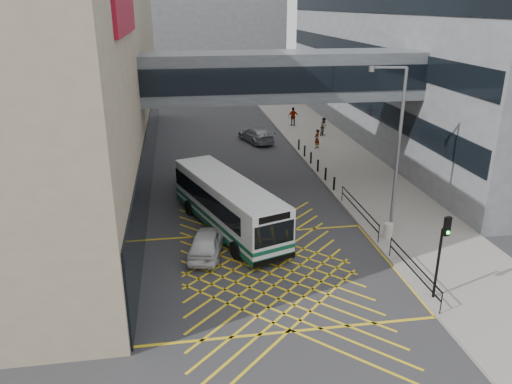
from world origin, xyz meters
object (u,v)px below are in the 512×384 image
pedestrian_a (317,139)px  litter_bin (388,231)px  traffic_light (442,246)px  bus (227,203)px  car_white (207,242)px  car_dark (196,176)px  pedestrian_b (324,127)px  car_silver (256,134)px  street_lamp (396,139)px  pedestrian_c (293,117)px

pedestrian_a → litter_bin: bearing=45.8°
traffic_light → litter_bin: size_ratio=4.63×
bus → car_white: bearing=-134.0°
bus → car_dark: bus is taller
bus → pedestrian_b: size_ratio=6.14×
bus → car_white: 3.33m
car_dark → traffic_light: 18.63m
car_dark → bus: bearing=103.3°
car_dark → pedestrian_a: bearing=-142.5°
car_dark → pedestrian_a: 13.18m
car_silver → pedestrian_a: bearing=126.8°
car_silver → pedestrian_a: (4.77, -3.46, 0.27)m
bus → street_lamp: size_ratio=1.19×
bus → car_silver: (4.54, 18.36, -0.82)m
bus → car_white: size_ratio=2.50×
car_white → pedestrian_c: size_ratio=2.23×
car_dark → pedestrian_c: bearing=-121.0°
car_white → traffic_light: 11.11m
car_silver → street_lamp: bearing=85.3°
car_white → pedestrian_a: size_ratio=2.53×
car_silver → traffic_light: bearing=79.9°
car_dark → street_lamp: bearing=142.3°
bus → street_lamp: (8.90, -1.35, 3.62)m
bus → traffic_light: 11.85m
bus → pedestrian_b: (11.16, 19.08, -0.53)m
car_dark → traffic_light: size_ratio=1.28×
pedestrian_c → pedestrian_a: bearing=88.3°
pedestrian_b → car_dark: bearing=178.8°
pedestrian_a → pedestrian_c: (-0.08, 8.71, 0.11)m
traffic_light → street_lamp: street_lamp is taller
car_white → pedestrian_b: bearing=-106.8°
street_lamp → pedestrian_b: 20.97m
traffic_light → pedestrian_a: (1.38, 23.63, -1.64)m
car_silver → pedestrian_a: 5.90m
car_silver → street_lamp: size_ratio=0.52×
car_dark → pedestrian_b: size_ratio=2.85×
bus → car_white: bus is taller
car_silver → pedestrian_c: (4.68, 5.25, 0.38)m
car_silver → street_lamp: 20.66m
traffic_light → street_lamp: (0.97, 7.39, 2.53)m
pedestrian_c → litter_bin: bearing=85.7°
car_dark → traffic_light: (9.36, -16.00, 1.87)m
car_white → pedestrian_c: pedestrian_c is taller
bus → pedestrian_a: bearing=38.5°
car_white → pedestrian_c: (10.56, 26.52, 0.43)m
car_dark → car_white: bearing=92.7°
car_white → street_lamp: bearing=-158.4°
pedestrian_a → car_white: bearing=18.2°
street_lamp → bus: bearing=-177.0°
car_silver → litter_bin: size_ratio=5.62×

